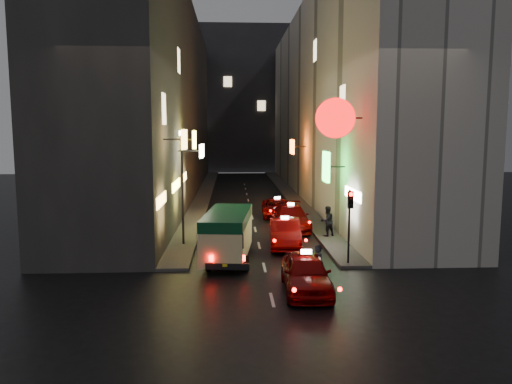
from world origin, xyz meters
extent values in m
plane|color=black|center=(0.00, 0.00, 0.00)|extent=(120.00, 120.00, 0.00)
cube|color=#3D3A37|center=(-8.00, 34.00, 9.00)|extent=(6.00, 52.00, 18.00)
cube|color=#F2B954|center=(-3.92, 11.56, 5.94)|extent=(0.18, 1.45, 1.02)
cube|color=white|center=(-3.46, 18.64, 5.05)|extent=(0.18, 2.39, 0.85)
cube|color=#FFE73F|center=(-4.03, 20.02, 5.76)|extent=(0.18, 1.24, 1.23)
cube|color=#F2B954|center=(-4.98, 10.22, 3.00)|extent=(0.10, 3.04, 0.55)
cube|color=#FFE73F|center=(-4.98, 16.88, 3.00)|extent=(0.10, 3.89, 0.55)
cube|color=#F2B954|center=(-4.98, 22.12, 3.00)|extent=(0.10, 3.12, 0.55)
cube|color=#FFE5B2|center=(-4.99, 12.00, 7.50)|extent=(0.06, 1.30, 1.60)
cube|color=#FFE5B2|center=(-4.99, 20.00, 11.00)|extent=(0.06, 1.30, 1.60)
cube|color=beige|center=(8.00, 34.00, 9.00)|extent=(6.00, 52.00, 18.00)
cylinder|color=#F20A0A|center=(3.65, 10.52, 7.01)|extent=(1.99, 0.18, 1.99)
cube|color=#32FF45|center=(3.90, 14.04, 4.32)|extent=(0.18, 1.49, 1.74)
cube|color=#FF530C|center=(3.75, 28.88, 4.97)|extent=(0.18, 1.80, 1.23)
cube|color=white|center=(4.98, 11.95, 3.00)|extent=(0.10, 3.35, 0.55)
cube|color=#FFE5B2|center=(4.99, 15.00, 8.20)|extent=(0.06, 1.30, 1.60)
cube|color=#FFE5B2|center=(4.99, 25.00, 12.50)|extent=(0.06, 1.30, 1.60)
cube|color=#333338|center=(0.00, 66.00, 11.00)|extent=(30.00, 10.00, 22.00)
cube|color=#4D4B48|center=(-4.25, 34.00, 0.07)|extent=(1.50, 52.00, 0.15)
cube|color=#4D4B48|center=(4.25, 34.00, 0.07)|extent=(1.50, 52.00, 0.15)
cube|color=beige|center=(-1.72, 9.78, 1.39)|extent=(2.59, 5.81, 2.06)
cube|color=#0C3E20|center=(-1.72, 9.78, 2.18)|extent=(2.61, 5.83, 0.52)
cube|color=black|center=(-1.72, 10.06, 1.59)|extent=(2.37, 3.58, 0.47)
cube|color=black|center=(-1.72, 7.02, 0.50)|extent=(1.94, 0.40, 0.28)
cube|color=#FF0A05|center=(-2.42, 6.95, 0.87)|extent=(0.17, 0.06, 0.26)
cube|color=#FF0A05|center=(-1.02, 6.95, 0.87)|extent=(0.17, 0.06, 0.26)
cylinder|color=black|center=(-2.59, 11.58, 0.36)|extent=(0.21, 0.71, 0.71)
cylinder|color=black|center=(-0.86, 7.98, 0.36)|extent=(0.21, 0.71, 0.71)
imported|color=#6F0404|center=(1.42, 4.91, 0.90)|extent=(2.48, 5.72, 1.80)
cube|color=white|center=(1.42, 4.91, 1.89)|extent=(0.43, 0.19, 0.16)
sphere|color=#FF0A05|center=(0.63, 2.34, 0.93)|extent=(0.16, 0.16, 0.16)
sphere|color=#FF0A05|center=(2.22, 2.34, 0.93)|extent=(0.16, 0.16, 0.16)
imported|color=#6F0404|center=(1.40, 12.67, 0.90)|extent=(2.64, 5.76, 1.79)
cube|color=white|center=(1.40, 12.67, 1.88)|extent=(0.43, 0.21, 0.16)
sphere|color=#FF0A05|center=(0.61, 10.11, 0.92)|extent=(0.16, 0.16, 0.16)
sphere|color=#FF0A05|center=(2.20, 10.11, 0.92)|extent=(0.16, 0.16, 0.16)
imported|color=#6F0404|center=(2.31, 17.47, 0.91)|extent=(2.38, 5.76, 1.83)
cube|color=white|center=(2.31, 17.47, 1.92)|extent=(0.42, 0.18, 0.16)
sphere|color=#FF0A05|center=(1.50, 14.85, 0.94)|extent=(0.16, 0.16, 0.16)
sphere|color=#FF0A05|center=(3.12, 14.85, 0.94)|extent=(0.16, 0.16, 0.16)
imported|color=#6F0404|center=(1.87, 22.27, 0.78)|extent=(2.14, 4.94, 1.55)
cube|color=white|center=(1.87, 22.27, 1.64)|extent=(0.42, 0.19, 0.16)
sphere|color=#FF0A05|center=(1.19, 20.05, 0.80)|extent=(0.16, 0.16, 0.16)
sphere|color=#FF0A05|center=(2.56, 20.05, 0.80)|extent=(0.16, 0.16, 0.16)
imported|color=black|center=(2.06, 5.67, 0.98)|extent=(0.63, 0.75, 1.95)
imported|color=black|center=(4.14, 14.62, 1.17)|extent=(0.90, 0.76, 2.04)
cylinder|color=black|center=(4.00, 8.60, 1.90)|extent=(0.10, 0.10, 3.50)
cube|color=black|center=(4.00, 8.42, 3.20)|extent=(0.26, 0.18, 0.80)
sphere|color=#FF0A05|center=(4.00, 8.31, 3.47)|extent=(0.18, 0.18, 0.18)
sphere|color=black|center=(4.00, 8.31, 3.20)|extent=(0.17, 0.17, 0.17)
sphere|color=black|center=(4.00, 8.31, 2.93)|extent=(0.17, 0.17, 0.17)
cylinder|color=black|center=(-4.20, 13.00, 3.15)|extent=(0.12, 0.12, 6.00)
cylinder|color=#FFE5BF|center=(-4.20, 13.00, 6.25)|extent=(0.28, 0.28, 0.25)
camera|label=1|loc=(-1.51, -14.24, 6.42)|focal=35.00mm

